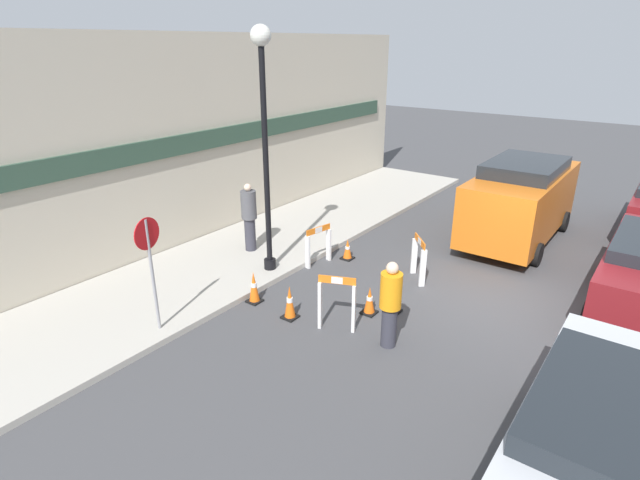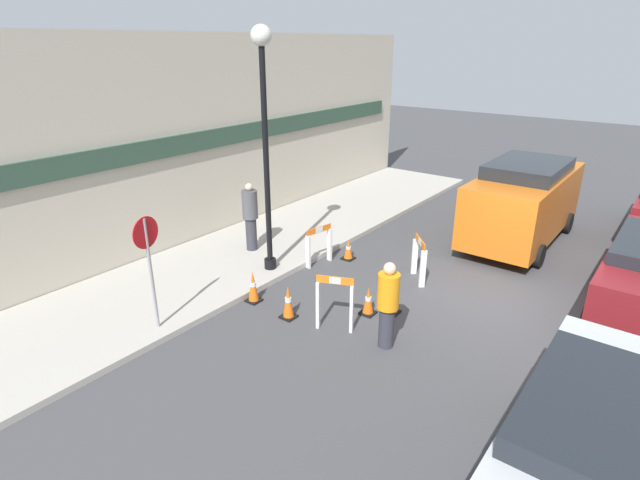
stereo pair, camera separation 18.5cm
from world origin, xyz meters
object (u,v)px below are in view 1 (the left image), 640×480
(person_pedestrian, at_px, (249,215))
(work_van, at_px, (521,197))
(streetlamp_post, at_px, (264,122))
(person_worker, at_px, (390,302))
(parked_car_0, at_px, (604,455))
(stop_sign, at_px, (150,256))

(person_pedestrian, height_order, work_van, work_van)
(streetlamp_post, height_order, person_pedestrian, streetlamp_post)
(streetlamp_post, height_order, person_worker, streetlamp_post)
(person_worker, xyz_separation_m, parked_car_0, (-1.81, -3.69, 0.08))
(streetlamp_post, xyz_separation_m, person_pedestrian, (0.58, 1.19, -2.54))
(person_pedestrian, xyz_separation_m, work_van, (5.24, -5.34, 0.15))
(stop_sign, relative_size, work_van, 0.46)
(work_van, bearing_deg, stop_sign, 156.03)
(stop_sign, bearing_deg, parked_car_0, 83.22)
(streetlamp_post, height_order, stop_sign, streetlamp_post)
(streetlamp_post, distance_m, person_pedestrian, 2.86)
(parked_car_0, bearing_deg, streetlamp_post, 69.32)
(streetlamp_post, bearing_deg, person_worker, -105.08)
(stop_sign, distance_m, parked_car_0, 7.48)
(streetlamp_post, relative_size, person_worker, 3.23)
(streetlamp_post, height_order, work_van, streetlamp_post)
(person_worker, height_order, person_pedestrian, person_pedestrian)
(person_worker, relative_size, work_van, 0.35)
(work_van, bearing_deg, streetlamp_post, 144.52)
(streetlamp_post, bearing_deg, person_pedestrian, 64.08)
(streetlamp_post, xyz_separation_m, work_van, (5.82, -4.15, -2.39))
(stop_sign, height_order, person_worker, stop_sign)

